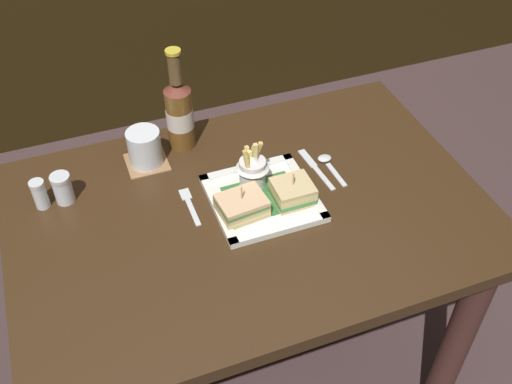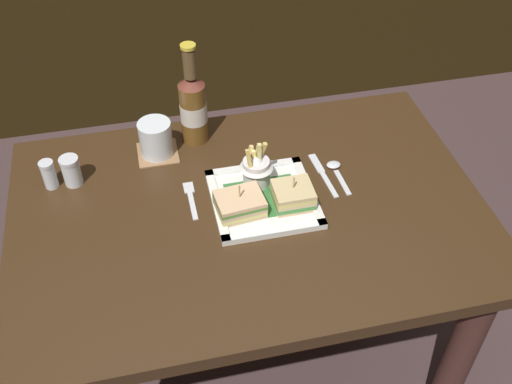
{
  "view_description": "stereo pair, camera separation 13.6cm",
  "coord_description": "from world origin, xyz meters",
  "views": [
    {
      "loc": [
        -0.33,
        -0.92,
        1.7
      ],
      "look_at": [
        0.02,
        0.01,
        0.77
      ],
      "focal_mm": 42.29,
      "sensor_mm": 36.0,
      "label": 1
    },
    {
      "loc": [
        -0.2,
        -0.96,
        1.7
      ],
      "look_at": [
        0.02,
        0.01,
        0.77
      ],
      "focal_mm": 42.29,
      "sensor_mm": 36.0,
      "label": 2
    }
  ],
  "objects": [
    {
      "name": "fries_cup",
      "position": [
        0.03,
        0.07,
        0.79
      ],
      "size": [
        0.08,
        0.08,
        0.12
      ],
      "color": "silver",
      "rests_on": "square_plate"
    },
    {
      "name": "pepper_shaker",
      "position": [
        -0.39,
        0.18,
        0.76
      ],
      "size": [
        0.05,
        0.05,
        0.08
      ],
      "color": "silver",
      "rests_on": "dining_table"
    },
    {
      "name": "beer_bottle",
      "position": [
        -0.08,
        0.28,
        0.83
      ],
      "size": [
        0.07,
        0.07,
        0.27
      ],
      "color": "brown",
      "rests_on": "dining_table"
    },
    {
      "name": "sandwich_half_right",
      "position": [
        0.1,
        -0.01,
        0.76
      ],
      "size": [
        0.09,
        0.08,
        0.08
      ],
      "color": "#DBB082",
      "rests_on": "square_plate"
    },
    {
      "name": "ground_plane",
      "position": [
        0.0,
        0.0,
        0.0
      ],
      "size": [
        6.0,
        6.0,
        0.0
      ],
      "primitive_type": "plane",
      "color": "#423030"
    },
    {
      "name": "water_glass",
      "position": [
        -0.18,
        0.24,
        0.77
      ],
      "size": [
        0.08,
        0.08,
        0.09
      ],
      "color": "silver",
      "rests_on": "dining_table"
    },
    {
      "name": "spoon",
      "position": [
        0.24,
        0.08,
        0.73
      ],
      "size": [
        0.04,
        0.12,
        0.01
      ],
      "color": "silver",
      "rests_on": "dining_table"
    },
    {
      "name": "drink_coaster",
      "position": [
        -0.18,
        0.24,
        0.73
      ],
      "size": [
        0.1,
        0.1,
        0.0
      ],
      "primitive_type": "cube",
      "color": "#9B7049",
      "rests_on": "dining_table"
    },
    {
      "name": "knife",
      "position": [
        0.2,
        0.08,
        0.73
      ],
      "size": [
        0.03,
        0.16,
        0.0
      ],
      "color": "silver",
      "rests_on": "dining_table"
    },
    {
      "name": "fork",
      "position": [
        -0.12,
        0.06,
        0.73
      ],
      "size": [
        0.02,
        0.13,
        0.0
      ],
      "color": "silver",
      "rests_on": "dining_table"
    },
    {
      "name": "sandwich_half_left",
      "position": [
        -0.02,
        -0.01,
        0.76
      ],
      "size": [
        0.11,
        0.09,
        0.08
      ],
      "color": "#D1B283",
      "rests_on": "square_plate"
    },
    {
      "name": "square_plate",
      "position": [
        0.04,
        0.02,
        0.73
      ],
      "size": [
        0.24,
        0.24,
        0.02
      ],
      "color": "white",
      "rests_on": "dining_table"
    },
    {
      "name": "salt_shaker",
      "position": [
        -0.44,
        0.18,
        0.76
      ],
      "size": [
        0.03,
        0.03,
        0.07
      ],
      "color": "silver",
      "rests_on": "dining_table"
    },
    {
      "name": "dining_table",
      "position": [
        0.0,
        0.0,
        0.59
      ],
      "size": [
        1.08,
        0.73,
        0.73
      ],
      "color": "#3A2513",
      "rests_on": "ground_plane"
    }
  ]
}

